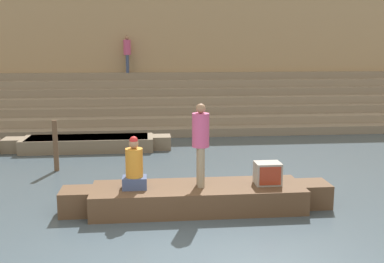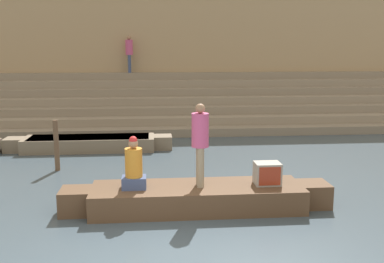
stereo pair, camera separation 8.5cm
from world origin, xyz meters
name	(u,v)px [view 1 (the left image)]	position (x,y,z in m)	size (l,w,h in m)	color
ground_plane	(159,258)	(0.00, 0.00, 0.00)	(120.00, 120.00, 0.00)	#3D4C56
ghat_steps	(151,107)	(0.00, 12.73, 0.77)	(36.00, 4.84, 2.15)	gray
back_wall	(150,33)	(0.00, 15.06, 3.94)	(34.20, 1.28, 7.93)	tan
rowboat_main	(198,197)	(0.84, 2.12, 0.26)	(5.46, 1.35, 0.49)	brown
person_standing	(201,139)	(0.90, 2.12, 1.46)	(0.34, 0.34, 1.68)	gray
person_rowing	(134,168)	(-0.43, 2.09, 0.91)	(0.48, 0.38, 1.05)	#3D4C75
tv_set	(268,173)	(2.28, 2.10, 0.72)	(0.52, 0.42, 0.45)	#9E998E
moored_boat_shore	(88,143)	(-2.07, 7.86, 0.23)	(5.31, 1.26, 0.43)	#756651
mooring_post	(56,146)	(-2.60, 5.41, 0.69)	(0.13, 0.13, 1.37)	brown
person_on_steps	(127,51)	(-1.02, 14.12, 3.11)	(0.33, 0.33, 1.66)	#3D4C75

